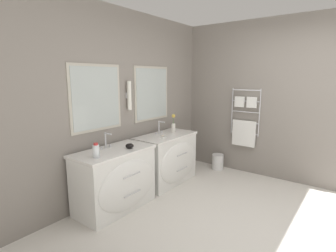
{
  "coord_description": "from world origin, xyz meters",
  "views": [
    {
      "loc": [
        -2.63,
        -0.52,
        1.68
      ],
      "look_at": [
        0.12,
        1.55,
        1.03
      ],
      "focal_mm": 28.0,
      "sensor_mm": 36.0,
      "label": 1
    }
  ],
  "objects": [
    {
      "name": "amenity_bowl",
      "position": [
        -0.34,
        1.82,
        0.81
      ],
      "size": [
        0.11,
        0.11,
        0.06
      ],
      "color": "black",
      "rests_on": "vanity_left"
    },
    {
      "name": "toiletry_bottle",
      "position": [
        -0.84,
        1.84,
        0.86
      ],
      "size": [
        0.07,
        0.07,
        0.17
      ],
      "color": "silver",
      "rests_on": "vanity_left"
    },
    {
      "name": "vanity_left",
      "position": [
        -0.52,
        1.89,
        0.39
      ],
      "size": [
        1.03,
        0.59,
        0.78
      ],
      "color": "white",
      "rests_on": "ground_plane"
    },
    {
      "name": "waste_bin",
      "position": [
        1.6,
        1.52,
        0.15
      ],
      "size": [
        0.21,
        0.21,
        0.28
      ],
      "color": "silver",
      "rests_on": "ground_plane"
    },
    {
      "name": "ground_plane",
      "position": [
        0.0,
        0.0,
        0.0
      ],
      "size": [
        16.0,
        16.0,
        0.0
      ],
      "primitive_type": "plane",
      "color": "silver"
    },
    {
      "name": "faucet_left",
      "position": [
        -0.52,
        2.05,
        0.88
      ],
      "size": [
        0.17,
        0.13,
        0.21
      ],
      "color": "silver",
      "rests_on": "vanity_left"
    },
    {
      "name": "faucet_right",
      "position": [
        0.57,
        2.05,
        0.88
      ],
      "size": [
        0.17,
        0.13,
        0.21
      ],
      "color": "silver",
      "rests_on": "vanity_right"
    },
    {
      "name": "soap_dish",
      "position": [
        0.36,
        1.83,
        0.79
      ],
      "size": [
        0.09,
        0.06,
        0.04
      ],
      "color": "white",
      "rests_on": "vanity_right"
    },
    {
      "name": "flower_vase",
      "position": [
        0.78,
        1.94,
        0.9
      ],
      "size": [
        0.07,
        0.07,
        0.3
      ],
      "color": "silver",
      "rests_on": "vanity_right"
    },
    {
      "name": "wall_back",
      "position": [
        0.0,
        2.24,
        1.3
      ],
      "size": [
        5.16,
        0.14,
        2.6
      ],
      "color": "gray",
      "rests_on": "ground_plane"
    },
    {
      "name": "vanity_right",
      "position": [
        0.57,
        1.89,
        0.39
      ],
      "size": [
        1.03,
        0.59,
        0.78
      ],
      "color": "white",
      "rests_on": "ground_plane"
    },
    {
      "name": "wall_right",
      "position": [
        1.81,
        1.0,
        1.29
      ],
      "size": [
        0.13,
        4.32,
        2.6
      ],
      "color": "gray",
      "rests_on": "ground_plane"
    }
  ]
}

